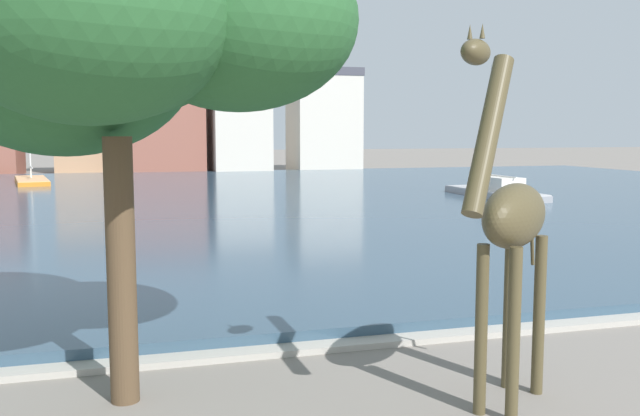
{
  "coord_description": "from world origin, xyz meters",
  "views": [
    {
      "loc": [
        -3.86,
        -2.72,
        4.09
      ],
      "look_at": [
        0.84,
        13.66,
        2.2
      ],
      "focal_mm": 38.84,
      "sensor_mm": 36.0,
      "label": 1
    }
  ],
  "objects_px": {
    "sailboat_grey": "(489,193)",
    "sailboat_orange": "(31,182)",
    "giraffe_statue": "(511,224)",
    "shade_tree": "(113,33)"
  },
  "relations": [
    {
      "from": "giraffe_statue",
      "to": "sailboat_grey",
      "type": "height_order",
      "value": "sailboat_grey"
    },
    {
      "from": "sailboat_orange",
      "to": "sailboat_grey",
      "type": "bearing_deg",
      "value": -35.04
    },
    {
      "from": "sailboat_grey",
      "to": "shade_tree",
      "type": "height_order",
      "value": "sailboat_grey"
    },
    {
      "from": "giraffe_statue",
      "to": "sailboat_orange",
      "type": "relative_size",
      "value": 0.6
    },
    {
      "from": "sailboat_grey",
      "to": "sailboat_orange",
      "type": "xyz_separation_m",
      "value": [
        -27.18,
        19.06,
        -0.14
      ]
    },
    {
      "from": "giraffe_statue",
      "to": "sailboat_grey",
      "type": "xyz_separation_m",
      "value": [
        15.27,
        27.28,
        -2.24
      ]
    },
    {
      "from": "sailboat_orange",
      "to": "shade_tree",
      "type": "relative_size",
      "value": 1.25
    },
    {
      "from": "sailboat_orange",
      "to": "shade_tree",
      "type": "height_order",
      "value": "sailboat_orange"
    },
    {
      "from": "giraffe_statue",
      "to": "shade_tree",
      "type": "height_order",
      "value": "shade_tree"
    },
    {
      "from": "sailboat_grey",
      "to": "giraffe_statue",
      "type": "bearing_deg",
      "value": -119.23
    }
  ]
}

